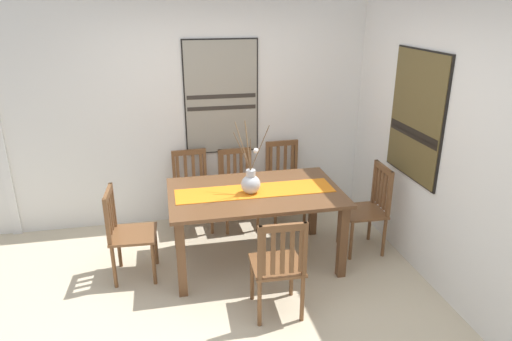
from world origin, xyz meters
TOP-DOWN VIEW (x-y plane):
  - ground_plane at (0.00, 0.00)m, footprint 6.40×6.40m
  - wall_back at (0.00, 1.86)m, footprint 6.40×0.12m
  - wall_side at (1.86, 0.00)m, footprint 0.12×6.40m
  - door_frame_reveal at (-2.30, 1.79)m, footprint 0.10×0.04m
  - dining_table at (0.26, 0.66)m, footprint 1.68×1.04m
  - table_runner at (0.26, 0.66)m, footprint 1.55×0.36m
  - centerpiece_vase at (0.21, 0.61)m, footprint 0.34×0.31m
  - chair_0 at (0.80, 1.54)m, footprint 0.44×0.44m
  - chair_1 at (0.28, -0.22)m, footprint 0.43×0.43m
  - chair_2 at (1.48, 0.66)m, footprint 0.43×0.43m
  - chair_3 at (-0.98, 0.64)m, footprint 0.44×0.44m
  - chair_4 at (-0.30, 1.56)m, footprint 0.45×0.45m
  - chair_5 at (0.23, 1.53)m, footprint 0.44×0.44m
  - painting_on_back_wall at (0.10, 1.79)m, footprint 0.85×0.05m
  - painting_on_side_wall at (1.79, 0.48)m, footprint 0.05×0.90m

SIDE VIEW (x-z plane):
  - ground_plane at x=0.00m, z-range -0.03..0.00m
  - chair_3 at x=-0.98m, z-range 0.02..0.93m
  - chair_4 at x=-0.30m, z-range 0.02..0.94m
  - chair_5 at x=0.23m, z-range 0.03..0.93m
  - chair_1 at x=0.28m, z-range 0.03..0.95m
  - chair_0 at x=0.80m, z-range 0.01..0.97m
  - chair_2 at x=1.48m, z-range 0.02..0.97m
  - dining_table at x=0.26m, z-range 0.28..1.06m
  - table_runner at x=0.26m, z-range 0.78..0.78m
  - centerpiece_vase at x=0.21m, z-range 0.55..1.25m
  - door_frame_reveal at x=-2.30m, z-range 0.00..2.04m
  - wall_back at x=0.00m, z-range 0.00..2.70m
  - wall_side at x=1.86m, z-range 0.00..2.70m
  - painting_on_back_wall at x=0.10m, z-range 0.83..2.14m
  - painting_on_side_wall at x=1.79m, z-range 0.88..2.11m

